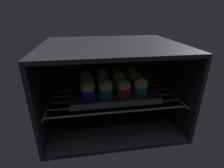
{
  "coord_description": "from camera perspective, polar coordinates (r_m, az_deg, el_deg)",
  "views": [
    {
      "loc": [
        -11.05,
        -49.88,
        48.4
      ],
      "look_at": [
        0.0,
        20.52,
        17.53
      ],
      "focal_mm": 27.32,
      "sensor_mm": 36.0,
      "label": 1
    }
  ],
  "objects": [
    {
      "name": "oven_cavity",
      "position": [
        0.83,
        -0.61,
        1.22
      ],
      "size": [
        59.0,
        47.0,
        37.0
      ],
      "color": "black",
      "rests_on": "ground"
    },
    {
      "name": "muffin_row2_col3",
      "position": [
        0.86,
        6.39,
        3.1
      ],
      "size": [
        5.99,
        5.99,
        7.76
      ],
      "color": "red",
      "rests_on": "baking_tray"
    },
    {
      "name": "muffin_row2_col2",
      "position": [
        0.85,
        1.59,
        2.93
      ],
      "size": [
        5.97,
        5.97,
        7.66
      ],
      "color": "#7A238C",
      "rests_on": "baking_tray"
    },
    {
      "name": "muffin_row1_col1",
      "position": [
        0.77,
        -2.93,
        0.63
      ],
      "size": [
        6.0,
        6.0,
        7.43
      ],
      "color": "#1928B7",
      "rests_on": "baking_tray"
    },
    {
      "name": "muffin_row1_col0",
      "position": [
        0.76,
        -8.25,
        0.34
      ],
      "size": [
        6.41,
        6.41,
        7.87
      ],
      "color": "#7A238C",
      "rests_on": "baking_tray"
    },
    {
      "name": "muffin_row0_col1",
      "position": [
        0.7,
        -2.05,
        -1.49
      ],
      "size": [
        5.97,
        5.97,
        7.82
      ],
      "color": "#0C8C84",
      "rests_on": "baking_tray"
    },
    {
      "name": "muffin_row0_col0",
      "position": [
        0.7,
        -8.04,
        -1.98
      ],
      "size": [
        5.97,
        5.97,
        7.72
      ],
      "color": "#1928B7",
      "rests_on": "baking_tray"
    },
    {
      "name": "muffin_row2_col0",
      "position": [
        0.83,
        -8.6,
        2.29
      ],
      "size": [
        6.04,
        6.04,
        7.43
      ],
      "color": "#7A238C",
      "rests_on": "baking_tray"
    },
    {
      "name": "muffin_row2_col1",
      "position": [
        0.84,
        -3.17,
        2.67
      ],
      "size": [
        5.97,
        5.97,
        8.23
      ],
      "color": "#7A238C",
      "rests_on": "baking_tray"
    },
    {
      "name": "muffin_row0_col3",
      "position": [
        0.73,
        9.58,
        -0.65
      ],
      "size": [
        6.23,
        6.23,
        7.83
      ],
      "color": "#0C8C84",
      "rests_on": "baking_tray"
    },
    {
      "name": "muffin_row1_col3",
      "position": [
        0.8,
        7.79,
        1.39
      ],
      "size": [
        5.97,
        5.97,
        7.65
      ],
      "color": "#1928B7",
      "rests_on": "baking_tray"
    },
    {
      "name": "baking_tray",
      "position": [
        0.79,
        0.0,
        -1.9
      ],
      "size": [
        36.97,
        29.52,
        2.2
      ],
      "color": "#4C4C51",
      "rests_on": "oven_rack"
    },
    {
      "name": "muffin_row0_col2",
      "position": [
        0.71,
        4.05,
        -1.39
      ],
      "size": [
        5.97,
        5.97,
        7.86
      ],
      "color": "red",
      "rests_on": "baking_tray"
    },
    {
      "name": "oven_rack",
      "position": [
        0.81,
        -0.16,
        -2.15
      ],
      "size": [
        54.8,
        42.0,
        0.8
      ],
      "color": "#51515B",
      "rests_on": "oven_cavity"
    },
    {
      "name": "muffin_row1_col2",
      "position": [
        0.78,
        2.44,
        1.24
      ],
      "size": [
        5.97,
        5.97,
        8.63
      ],
      "color": "silver",
      "rests_on": "baking_tray"
    }
  ]
}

